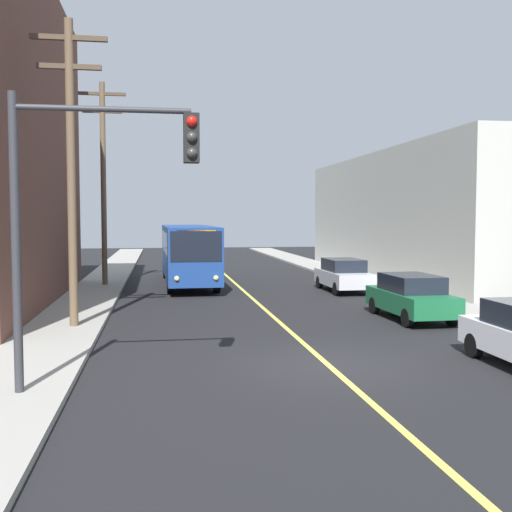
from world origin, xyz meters
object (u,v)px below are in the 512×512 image
Objects in this scene: parked_car_green at (411,296)px; traffic_signal_left_corner at (94,186)px; city_bus at (188,251)px; utility_pole_near at (71,159)px; parked_car_silver at (343,275)px; utility_pole_mid at (103,174)px.

traffic_signal_left_corner is (-10.21, -8.00, 3.46)m from parked_car_green.
city_bus is 2.75× the size of parked_car_green.
traffic_signal_left_corner is (1.49, -7.70, -1.24)m from utility_pole_near.
parked_car_silver is (7.45, -4.68, -0.98)m from city_bus.
city_bus is at bearing 12.30° from utility_pole_mid.
utility_pole_near is 1.63× the size of traffic_signal_left_corner.
traffic_signal_left_corner is at bearing -141.91° from parked_car_green.
parked_car_green is 0.42× the size of utility_pole_mid.
parked_car_green is 17.69m from utility_pole_mid.
utility_pole_near is at bearing 100.98° from traffic_signal_left_corner.
city_bus is 14.59m from utility_pole_near.
parked_car_silver is 13.41m from utility_pole_mid.
utility_pole_mid is at bearing 90.42° from utility_pole_near.
parked_car_green is at bearing -60.62° from city_bus.
utility_pole_mid is (-11.85, 3.72, 5.07)m from parked_car_silver.
parked_car_green is 12.62m from utility_pole_near.
utility_pole_mid reaches higher than parked_car_silver.
utility_pole_near is at bearing -107.78° from city_bus.
parked_car_green is 8.45m from parked_car_silver.
utility_pole_near is 0.93× the size of utility_pole_mid.
city_bus is 2.76× the size of parked_car_silver.
city_bus is 6.08m from utility_pole_mid.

